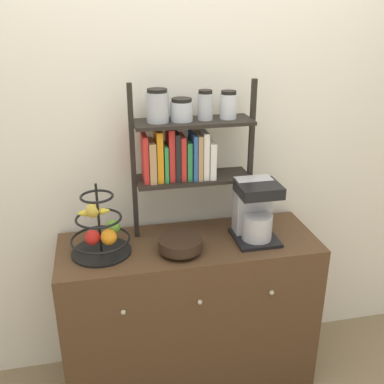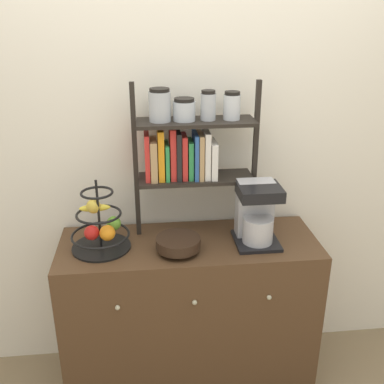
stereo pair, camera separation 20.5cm
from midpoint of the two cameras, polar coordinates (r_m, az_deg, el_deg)
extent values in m
cube|color=silver|center=(2.39, -4.26, 5.93)|extent=(7.00, 0.05, 2.60)
cube|color=#4C331E|center=(2.53, -2.73, -15.11)|extent=(1.32, 0.48, 0.87)
sphere|color=#B2AD8C|center=(2.17, -11.53, -14.81)|extent=(0.02, 0.02, 0.02)
sphere|color=#B2AD8C|center=(2.19, -1.75, -13.88)|extent=(0.02, 0.02, 0.02)
sphere|color=#B2AD8C|center=(2.27, 7.50, -12.64)|extent=(0.02, 0.02, 0.02)
cube|color=black|center=(2.32, 5.49, -5.85)|extent=(0.22, 0.24, 0.02)
cube|color=#B7B7BC|center=(2.31, 5.15, -1.71)|extent=(0.18, 0.09, 0.29)
cylinder|color=#B7B7BC|center=(2.27, 5.72, -4.45)|extent=(0.15, 0.15, 0.13)
cube|color=black|center=(2.20, 5.84, 0.31)|extent=(0.21, 0.19, 0.06)
cylinder|color=black|center=(2.26, -14.00, -7.42)|extent=(0.29, 0.29, 0.01)
cylinder|color=black|center=(2.18, -14.44, -3.31)|extent=(0.01, 0.01, 0.35)
torus|color=black|center=(2.23, -14.16, -5.90)|extent=(0.29, 0.29, 0.01)
torus|color=black|center=(2.18, -14.44, -3.31)|extent=(0.22, 0.22, 0.01)
torus|color=black|center=(2.14, -14.72, -0.60)|extent=(0.16, 0.16, 0.01)
sphere|color=red|center=(2.18, -15.21, -5.67)|extent=(0.07, 0.07, 0.07)
sphere|color=#6BAD33|center=(2.25, -12.59, -4.41)|extent=(0.07, 0.07, 0.07)
sphere|color=orange|center=(2.16, -13.23, -5.65)|extent=(0.08, 0.08, 0.08)
ellipsoid|color=yellow|center=(2.20, -14.98, -2.54)|extent=(0.15, 0.04, 0.04)
sphere|color=gold|center=(2.18, -15.12, -2.33)|extent=(0.07, 0.07, 0.07)
cylinder|color=black|center=(2.20, -4.18, -7.46)|extent=(0.12, 0.12, 0.02)
cylinder|color=black|center=(2.18, -4.21, -6.59)|extent=(0.22, 0.22, 0.05)
cube|color=black|center=(2.22, -10.11, 3.39)|extent=(0.02, 0.02, 0.79)
cube|color=black|center=(2.32, 4.95, 4.45)|extent=(0.02, 0.02, 0.79)
cube|color=black|center=(2.28, -2.39, 1.72)|extent=(0.58, 0.20, 0.02)
cube|color=black|center=(2.20, -2.51, 8.84)|extent=(0.58, 0.20, 0.02)
cube|color=red|center=(2.22, -8.65, 4.28)|extent=(0.02, 0.14, 0.23)
cube|color=tan|center=(2.22, -7.83, 3.94)|extent=(0.03, 0.16, 0.20)
cube|color=orange|center=(2.22, -6.93, 4.65)|extent=(0.03, 0.14, 0.25)
cube|color=#2D8C47|center=(2.23, -6.12, 3.81)|extent=(0.02, 0.14, 0.18)
cube|color=red|center=(2.22, -5.41, 4.83)|extent=(0.03, 0.12, 0.26)
cube|color=black|center=(2.23, -4.69, 4.63)|extent=(0.02, 0.14, 0.24)
cube|color=red|center=(2.24, -3.96, 4.46)|extent=(0.03, 0.13, 0.22)
cube|color=#2D8C47|center=(2.24, -3.19, 4.17)|extent=(0.02, 0.13, 0.19)
cube|color=#2D599E|center=(2.24, -2.53, 4.66)|extent=(0.02, 0.16, 0.23)
cube|color=tan|center=(2.25, -1.91, 4.67)|extent=(0.02, 0.16, 0.23)
cube|color=white|center=(2.25, -1.16, 4.85)|extent=(0.03, 0.15, 0.24)
cube|color=white|center=(2.26, -0.32, 4.28)|extent=(0.03, 0.16, 0.19)
cylinder|color=#ADB2B7|center=(2.16, -7.17, 10.60)|extent=(0.11, 0.11, 0.14)
cylinder|color=black|center=(2.14, -7.27, 12.65)|extent=(0.10, 0.10, 0.02)
cylinder|color=silver|center=(2.18, -4.06, 10.16)|extent=(0.11, 0.11, 0.09)
cylinder|color=black|center=(2.17, -4.10, 11.56)|extent=(0.10, 0.10, 0.02)
cylinder|color=#ADB2B7|center=(2.19, -1.03, 10.76)|extent=(0.07, 0.07, 0.13)
cylinder|color=black|center=(2.18, -1.04, 12.60)|extent=(0.07, 0.07, 0.02)
cylinder|color=silver|center=(2.22, 1.96, 10.79)|extent=(0.08, 0.08, 0.12)
cylinder|color=black|center=(2.21, 1.98, 12.51)|extent=(0.07, 0.07, 0.02)
camera|label=1|loc=(0.10, -92.70, -1.11)|focal=42.00mm
camera|label=2|loc=(0.10, 87.30, 1.11)|focal=42.00mm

